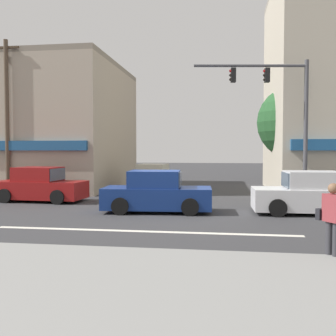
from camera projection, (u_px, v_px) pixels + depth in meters
name	position (u px, v px, depth m)	size (l,w,h in m)	color
ground_plane	(162.00, 213.00, 14.83)	(120.00, 120.00, 0.00)	#333335
lane_marking_stripe	(143.00, 231.00, 11.37)	(9.00, 0.24, 0.01)	silver
sidewalk_curb	(80.00, 289.00, 6.43)	(40.00, 5.00, 0.16)	gray
building_left_block	(28.00, 127.00, 25.46)	(12.14, 9.92, 7.75)	tan
street_tree	(295.00, 122.00, 21.57)	(4.09, 4.09, 5.94)	#4C3823
utility_pole_near_left	(7.00, 115.00, 20.29)	(1.40, 0.22, 8.04)	brown
traffic_light_mast	(283.00, 108.00, 16.75)	(4.85, 0.85, 6.20)	#47474C
sedan_crossing_center	(310.00, 195.00, 14.51)	(4.15, 1.98, 1.58)	silver
sedan_crossing_rightbound	(153.00, 179.00, 22.55)	(2.05, 4.19, 1.58)	#B7B29E
sedan_approaching_near	(40.00, 186.00, 18.10)	(4.18, 2.04, 1.58)	maroon
sedan_parked_curbside	(157.00, 193.00, 14.98)	(4.20, 2.09, 1.58)	navy
pedestrian_foreground_with_bag	(332.00, 217.00, 8.18)	(0.49, 0.66, 1.67)	#333338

